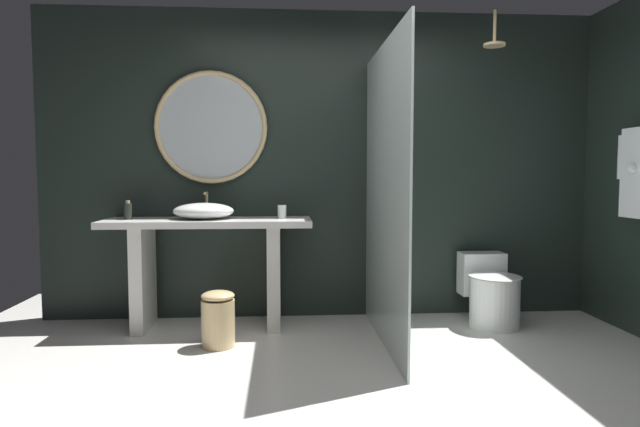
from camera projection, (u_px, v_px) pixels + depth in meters
name	position (u px, v px, depth m)	size (l,w,h in m)	color
ground_plane	(355.00, 407.00, 2.84)	(5.76, 5.76, 0.00)	silver
back_wall_panel	(326.00, 166.00, 4.63)	(4.80, 0.10, 2.60)	#1E2823
vanity_counter	(209.00, 256.00, 4.28)	(1.63, 0.54, 0.87)	silver
vessel_sink	(204.00, 211.00, 4.24)	(0.47, 0.39, 0.21)	white
tumbler_cup	(282.00, 212.00, 4.32)	(0.07, 0.07, 0.11)	silver
soap_dispenser	(128.00, 211.00, 4.21)	(0.06, 0.06, 0.15)	#282D28
round_wall_mirror	(211.00, 127.00, 4.45)	(0.93, 0.04, 0.93)	#D6B77F
shower_glass_panel	(385.00, 195.00, 3.84)	(0.02, 1.57, 2.16)	silver
rain_shower_head	(494.00, 41.00, 4.18)	(0.17, 0.17, 0.28)	#D6B77F
toilet	(491.00, 293.00, 4.38)	(0.41, 0.62, 0.56)	white
waste_bin	(218.00, 319.00, 3.81)	(0.24, 0.24, 0.40)	#D6B77F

